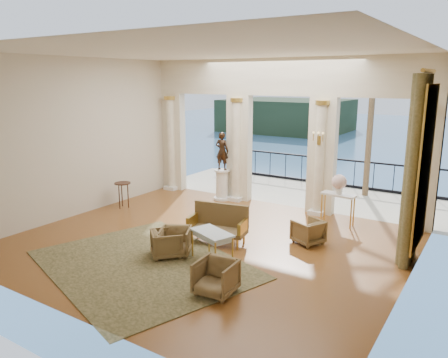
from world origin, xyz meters
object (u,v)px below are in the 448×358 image
Objects in this scene: armchair_b at (216,276)px; armchair_c at (308,230)px; armchair_d at (167,242)px; game_table at (212,235)px; settee at (219,224)px; statue at (222,151)px; side_table at (123,186)px; console_table at (338,199)px; pedestal at (222,185)px; armchair_a at (175,240)px.

armchair_b is 1.10× the size of armchair_c.
armchair_d is 0.60× the size of game_table.
settee is (-1.42, 2.25, 0.10)m from armchair_b.
settee is 4.02m from statue.
side_table reaches higher than armchair_c.
console_table is at bearing 90.08° from game_table.
side_table is (-4.07, 0.82, 0.22)m from settee.
statue reaches higher than armchair_b.
game_table is (-1.36, -2.12, 0.28)m from armchair_c.
statue reaches higher than console_table.
armchair_d is 5.08m from statue.
armchair_c is 0.68× the size of console_table.
game_table is 1.16× the size of console_table.
side_table is at bearing -129.80° from pedestal.
side_table is (-4.59, 1.87, 0.08)m from game_table.
pedestal reaches higher than console_table.
armchair_d is (-2.35, -2.46, 0.01)m from armchair_c.
side_table is at bearing 123.35° from armchair_a.
statue reaches higher than armchair_c.
pedestal reaches higher than armchair_d.
armchair_a is 1.27m from settee.
armchair_b reaches higher than armchair_d.
settee is at bearing -11.35° from side_table.
statue is (-2.03, 3.27, 1.16)m from settee.
armchair_a is 0.63× the size of game_table.
game_table is at bearing -59.48° from pedestal.
statue is 3.33m from side_table.
armchair_a is at bearing -19.86° from armchair_c.
armchair_c is 4.48m from pedestal.
console_table reaches higher than armchair_d.
settee reaches higher than armchair_a.
armchair_d is (-0.10, -0.18, -0.01)m from armchair_a.
console_table is at bearing -6.36° from pedestal.
side_table is (-2.04, -2.45, -0.94)m from statue.
pedestal reaches higher than armchair_a.
pedestal reaches higher than side_table.
armchair_c is at bearing 78.59° from game_table.
statue is (-2.55, 4.32, 1.02)m from game_table.
armchair_b is 6.30m from side_table.
armchair_a is at bearing -69.78° from pedestal.
statue is 4.16m from console_table.
armchair_a reaches higher than armchair_c.
pedestal is at bearing 82.30° from armchair_a.
settee is (0.48, 1.39, 0.13)m from armchair_d.
armchair_c is 1.80m from console_table.
console_table is 1.20× the size of side_table.
armchair_c is 3.41m from armchair_d.
armchair_a is 4.70m from console_table.
side_table reaches higher than game_table.
side_table is (-2.04, -2.45, 0.20)m from pedestal.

